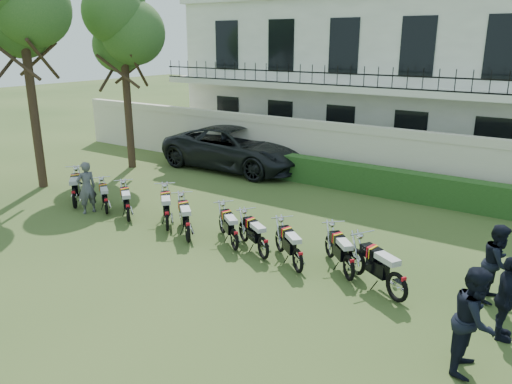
# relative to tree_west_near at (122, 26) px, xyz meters

# --- Properties ---
(ground) EXTENTS (100.00, 100.00, 0.00)m
(ground) POSITION_rel_tree_west_near_xyz_m (8.96, -5.00, -5.89)
(ground) COLOR #304B1E
(ground) RESTS_ON ground
(perimeter_wall) EXTENTS (30.00, 0.35, 2.30)m
(perimeter_wall) POSITION_rel_tree_west_near_xyz_m (8.96, 3.00, -4.72)
(perimeter_wall) COLOR beige
(perimeter_wall) RESTS_ON ground
(hedge) EXTENTS (18.00, 0.60, 1.00)m
(hedge) POSITION_rel_tree_west_near_xyz_m (9.96, 2.20, -5.39)
(hedge) COLOR #1E3F16
(hedge) RESTS_ON ground
(building) EXTENTS (20.40, 9.60, 7.40)m
(building) POSITION_rel_tree_west_near_xyz_m (8.96, 8.96, -2.18)
(building) COLOR white
(building) RESTS_ON ground
(tree_west_near) EXTENTS (3.40, 3.20, 7.90)m
(tree_west_near) POSITION_rel_tree_west_near_xyz_m (0.00, 0.00, 0.00)
(tree_west_near) COLOR #473323
(tree_west_near) RESTS_ON ground
(motorcycle_0) EXTENTS (1.63, 1.45, 1.14)m
(motorcycle_0) POSITION_rel_tree_west_near_xyz_m (2.72, -4.98, -5.37)
(motorcycle_0) COLOR black
(motorcycle_0) RESTS_ON ground
(motorcycle_1) EXTENTS (1.49, 1.07, 0.96)m
(motorcycle_1) POSITION_rel_tree_west_near_xyz_m (4.00, -4.75, -5.45)
(motorcycle_1) COLOR black
(motorcycle_1) RESTS_ON ground
(motorcycle_2) EXTENTS (1.56, 1.22, 1.03)m
(motorcycle_2) POSITION_rel_tree_west_near_xyz_m (5.11, -4.84, -5.41)
(motorcycle_2) COLOR black
(motorcycle_2) RESTS_ON ground
(motorcycle_3) EXTENTS (1.52, 1.49, 1.11)m
(motorcycle_3) POSITION_rel_tree_west_near_xyz_m (6.63, -4.71, -5.38)
(motorcycle_3) COLOR black
(motorcycle_3) RESTS_ON ground
(motorcycle_4) EXTENTS (1.56, 1.39, 1.09)m
(motorcycle_4) POSITION_rel_tree_west_near_xyz_m (7.70, -5.02, -5.39)
(motorcycle_4) COLOR black
(motorcycle_4) RESTS_ON ground
(motorcycle_5) EXTENTS (1.52, 1.20, 1.01)m
(motorcycle_5) POSITION_rel_tree_west_near_xyz_m (9.08, -4.73, -5.42)
(motorcycle_5) COLOR black
(motorcycle_5) RESTS_ON ground
(motorcycle_6) EXTENTS (1.62, 1.03, 1.00)m
(motorcycle_6) POSITION_rel_tree_west_near_xyz_m (10.01, -4.76, -5.43)
(motorcycle_6) COLOR black
(motorcycle_6) RESTS_ON ground
(motorcycle_7) EXTENTS (1.52, 1.25, 1.02)m
(motorcycle_7) POSITION_rel_tree_west_near_xyz_m (11.11, -4.94, -5.42)
(motorcycle_7) COLOR black
(motorcycle_7) RESTS_ON ground
(motorcycle_8) EXTENTS (1.41, 1.38, 1.03)m
(motorcycle_8) POSITION_rel_tree_west_near_xyz_m (12.28, -4.62, -5.42)
(motorcycle_8) COLOR black
(motorcycle_8) RESTS_ON ground
(motorcycle_9) EXTENTS (1.85, 1.12, 1.13)m
(motorcycle_9) POSITION_rel_tree_west_near_xyz_m (13.53, -4.96, -5.37)
(motorcycle_9) COLOR black
(motorcycle_9) RESTS_ON ground
(suv) EXTENTS (6.48, 3.02, 1.80)m
(suv) POSITION_rel_tree_west_near_xyz_m (3.88, 2.37, -4.99)
(suv) COLOR black
(suv) RESTS_ON ground
(inspector) EXTENTS (0.55, 0.70, 1.69)m
(inspector) POSITION_rel_tree_west_near_xyz_m (3.37, -4.95, -5.05)
(inspector) COLOR #5C5D61
(inspector) RESTS_ON ground
(officer_1) EXTENTS (0.73, 0.93, 1.88)m
(officer_1) POSITION_rel_tree_west_near_xyz_m (15.31, -6.46, -4.95)
(officer_1) COLOR black
(officer_1) RESTS_ON ground
(officer_2) EXTENTS (0.57, 1.02, 1.65)m
(officer_2) POSITION_rel_tree_west_near_xyz_m (15.60, -5.14, -5.07)
(officer_2) COLOR black
(officer_2) RESTS_ON ground
(officer_4) EXTENTS (0.71, 0.88, 1.70)m
(officer_4) POSITION_rel_tree_west_near_xyz_m (15.21, -3.65, -5.04)
(officer_4) COLOR black
(officer_4) RESTS_ON ground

